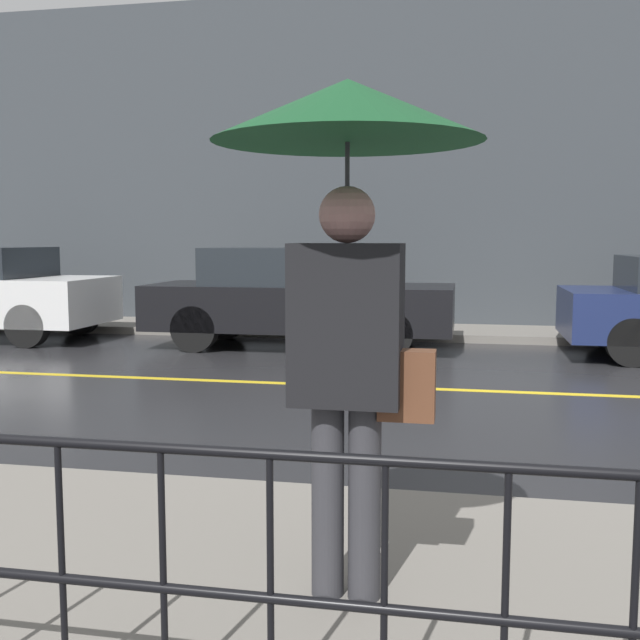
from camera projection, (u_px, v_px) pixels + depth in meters
name	position (u px, v px, depth m)	size (l,w,h in m)	color
ground_plane	(528.00, 393.00, 8.32)	(80.00, 80.00, 0.00)	#262628
sidewalk_near	(623.00, 616.00, 3.27)	(28.00, 2.57, 0.13)	slate
sidewalk_far	(507.00, 334.00, 12.93)	(28.00, 1.68, 0.13)	slate
lane_marking	(528.00, 392.00, 8.32)	(25.20, 0.12, 0.01)	gold
building_storefront	(509.00, 161.00, 13.56)	(28.00, 0.30, 6.23)	#383D42
pedestrian	(348.00, 190.00, 3.13)	(1.14, 1.14, 2.23)	#333338
car_black	(297.00, 297.00, 11.70)	(4.74, 1.71, 1.57)	black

